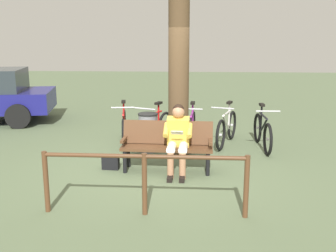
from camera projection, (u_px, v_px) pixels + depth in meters
The scene contains 12 objects.
ground_plane at pixel (156, 167), 7.27m from camera, with size 40.00×40.00×0.00m, color #566647.
bench at pixel (167, 142), 7.03m from camera, with size 1.61×0.52×0.87m.
person_reading at pixel (178, 136), 6.82m from camera, with size 0.50×0.77×1.20m.
handbag at pixel (111, 163), 7.13m from camera, with size 0.30×0.14×0.24m, color black.
tree_trunk at pixel (179, 69), 7.71m from camera, with size 0.40×0.40×3.42m, color #4C3823.
litter_bin at pixel (148, 132), 8.18m from camera, with size 0.41×0.41×0.80m.
bicycle_black at pixel (262, 132), 8.41m from camera, with size 0.48×1.68×0.94m.
bicycle_green at pixel (227, 128), 8.72m from camera, with size 0.65×1.61×0.94m.
bicycle_red at pixel (192, 129), 8.65m from camera, with size 0.48×1.68×0.94m.
bicycle_silver at pixel (155, 129), 8.64m from camera, with size 0.74×1.57×0.94m.
bicycle_blue at pixel (124, 127), 8.82m from camera, with size 0.48×1.67×0.94m.
railing_fence at pixel (144, 173), 5.22m from camera, with size 2.73×0.07×0.85m.
Camera 1 is at (-0.68, 6.90, 2.34)m, focal length 42.53 mm.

